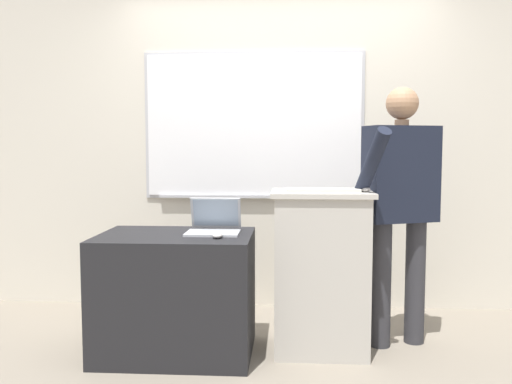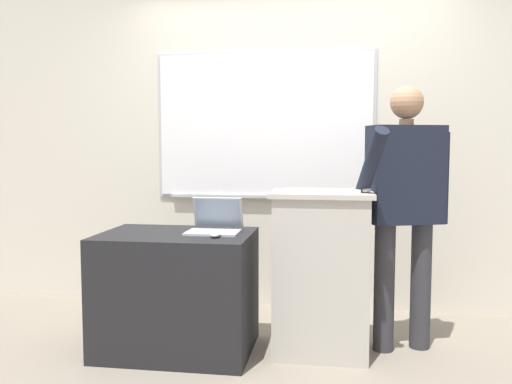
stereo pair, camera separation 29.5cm
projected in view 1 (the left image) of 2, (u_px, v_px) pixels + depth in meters
ground_plane at (276, 374)px, 3.10m from camera, size 30.00×30.00×0.00m
back_wall at (280, 131)px, 4.38m from camera, size 6.40×0.17×2.85m
lectern_podium at (321, 271)px, 3.42m from camera, size 0.63×0.47×1.02m
side_desk at (176, 294)px, 3.40m from camera, size 0.95×0.68×0.76m
person_presenter at (400, 197)px, 3.49m from camera, size 0.63×0.66×1.68m
laptop at (214, 223)px, 3.44m from camera, size 0.33×0.31×0.22m
wireless_keyboard at (323, 190)px, 3.32m from camera, size 0.45×0.14×0.02m
computer_mouse_by_laptop at (218, 235)px, 3.22m from camera, size 0.06×0.10×0.03m
computer_mouse_by_keyboard at (365, 189)px, 3.31m from camera, size 0.06×0.10×0.03m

